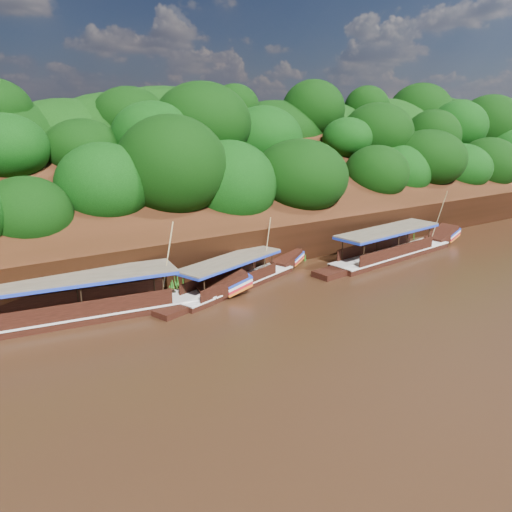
{
  "coord_description": "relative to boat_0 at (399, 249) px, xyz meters",
  "views": [
    {
      "loc": [
        -19.17,
        -21.5,
        11.92
      ],
      "look_at": [
        0.0,
        7.0,
        2.15
      ],
      "focal_mm": 35.0,
      "sensor_mm": 36.0,
      "label": 1
    }
  ],
  "objects": [
    {
      "name": "ground",
      "position": [
        -14.54,
        -6.31,
        -0.6
      ],
      "size": [
        160.0,
        160.0,
        0.0
      ],
      "primitive_type": "plane",
      "color": "black",
      "rests_on": "ground"
    },
    {
      "name": "reeds",
      "position": [
        -17.89,
        3.24,
        0.24
      ],
      "size": [
        48.69,
        2.58,
        1.96
      ],
      "color": "#246D1B",
      "rests_on": "ground"
    },
    {
      "name": "riverbank",
      "position": [
        -14.55,
        16.41,
        1.29
      ],
      "size": [
        120.0,
        30.06,
        19.4
      ],
      "color": "black",
      "rests_on": "ground"
    },
    {
      "name": "boat_2",
      "position": [
        -25.07,
        0.99,
        0.02
      ],
      "size": [
        17.59,
        4.8,
        5.96
      ],
      "rotation": [
        0.0,
        0.0,
        -0.15
      ],
      "color": "black",
      "rests_on": "ground"
    },
    {
      "name": "boat_0",
      "position": [
        0.0,
        0.0,
        0.0
      ],
      "size": [
        16.56,
        3.9,
        5.89
      ],
      "rotation": [
        0.0,
        0.0,
        0.1
      ],
      "color": "black",
      "rests_on": "ground"
    },
    {
      "name": "boat_1",
      "position": [
        -15.39,
        1.08,
        -0.09
      ],
      "size": [
        13.02,
        5.75,
        5.13
      ],
      "rotation": [
        0.0,
        0.0,
        0.31
      ],
      "color": "black",
      "rests_on": "ground"
    }
  ]
}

